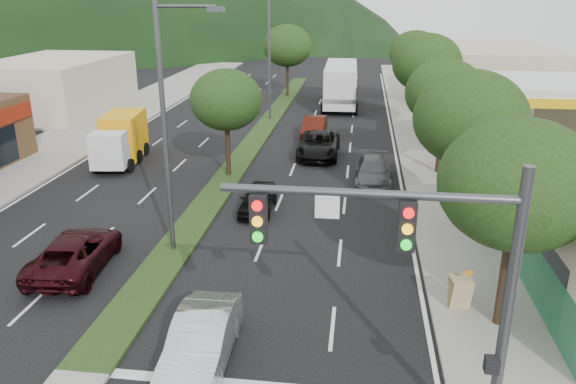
# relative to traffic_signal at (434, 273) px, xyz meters

# --- Properties ---
(ground) EXTENTS (160.00, 160.00, 0.00)m
(ground) POSITION_rel_traffic_signal_xyz_m (-9.03, 1.54, -4.65)
(ground) COLOR black
(ground) RESTS_ON ground
(sidewalk_right) EXTENTS (5.00, 90.00, 0.15)m
(sidewalk_right) POSITION_rel_traffic_signal_xyz_m (3.47, 26.54, -4.57)
(sidewalk_right) COLOR gray
(sidewalk_right) RESTS_ON ground
(sidewalk_left) EXTENTS (6.00, 90.00, 0.15)m
(sidewalk_left) POSITION_rel_traffic_signal_xyz_m (-22.03, 26.54, -4.57)
(sidewalk_left) COLOR gray
(sidewalk_left) RESTS_ON ground
(median) EXTENTS (1.60, 56.00, 0.12)m
(median) POSITION_rel_traffic_signal_xyz_m (-9.03, 29.54, -4.59)
(median) COLOR #1D3111
(median) RESTS_ON ground
(traffic_signal) EXTENTS (6.12, 0.40, 7.00)m
(traffic_signal) POSITION_rel_traffic_signal_xyz_m (0.00, 0.00, 0.00)
(traffic_signal) COLOR #47494C
(traffic_signal) RESTS_ON ground
(gas_canopy) EXTENTS (12.20, 8.20, 5.25)m
(gas_canopy) POSITION_rel_traffic_signal_xyz_m (9.97, 23.54, 0.00)
(gas_canopy) COLOR silver
(gas_canopy) RESTS_ON ground
(bldg_left_far) EXTENTS (9.00, 14.00, 4.60)m
(bldg_left_far) POSITION_rel_traffic_signal_xyz_m (-28.03, 35.54, -2.35)
(bldg_left_far) COLOR beige
(bldg_left_far) RESTS_ON ground
(bldg_right_far) EXTENTS (10.00, 16.00, 5.20)m
(bldg_right_far) POSITION_rel_traffic_signal_xyz_m (10.47, 45.54, -2.05)
(bldg_right_far) COLOR beige
(bldg_right_far) RESTS_ON ground
(tree_r_a) EXTENTS (4.60, 4.60, 6.63)m
(tree_r_a) POSITION_rel_traffic_signal_xyz_m (2.97, 5.54, 0.17)
(tree_r_a) COLOR black
(tree_r_a) RESTS_ON sidewalk_right
(tree_r_b) EXTENTS (4.80, 4.80, 6.94)m
(tree_r_b) POSITION_rel_traffic_signal_xyz_m (2.97, 13.54, 0.39)
(tree_r_b) COLOR black
(tree_r_b) RESTS_ON sidewalk_right
(tree_r_c) EXTENTS (4.40, 4.40, 6.48)m
(tree_r_c) POSITION_rel_traffic_signal_xyz_m (2.97, 21.54, 0.10)
(tree_r_c) COLOR black
(tree_r_c) RESTS_ON sidewalk_right
(tree_r_d) EXTENTS (5.00, 5.00, 7.17)m
(tree_r_d) POSITION_rel_traffic_signal_xyz_m (2.97, 31.54, 0.54)
(tree_r_d) COLOR black
(tree_r_d) RESTS_ON sidewalk_right
(tree_r_e) EXTENTS (4.60, 4.60, 6.71)m
(tree_r_e) POSITION_rel_traffic_signal_xyz_m (2.97, 41.54, 0.25)
(tree_r_e) COLOR black
(tree_r_e) RESTS_ON sidewalk_right
(tree_med_near) EXTENTS (4.00, 4.00, 6.02)m
(tree_med_near) POSITION_rel_traffic_signal_xyz_m (-9.03, 19.54, -0.22)
(tree_med_near) COLOR black
(tree_med_near) RESTS_ON median
(tree_med_far) EXTENTS (4.80, 4.80, 6.94)m
(tree_med_far) POSITION_rel_traffic_signal_xyz_m (-9.03, 45.54, 0.36)
(tree_med_far) COLOR black
(tree_med_far) RESTS_ON median
(streetlight_near) EXTENTS (2.60, 0.25, 10.00)m
(streetlight_near) POSITION_rel_traffic_signal_xyz_m (-8.82, 9.54, 0.94)
(streetlight_near) COLOR #47494C
(streetlight_near) RESTS_ON ground
(streetlight_mid) EXTENTS (2.60, 0.25, 10.00)m
(streetlight_mid) POSITION_rel_traffic_signal_xyz_m (-8.82, 34.54, 0.94)
(streetlight_mid) COLOR #47494C
(streetlight_mid) RESTS_ON ground
(sedan_silver) EXTENTS (1.69, 4.57, 1.49)m
(sedan_silver) POSITION_rel_traffic_signal_xyz_m (-5.85, 2.54, -3.90)
(sedan_silver) COLOR #BBBDC3
(sedan_silver) RESTS_ON ground
(suv_maroon) EXTENTS (2.76, 5.28, 1.42)m
(suv_maroon) POSITION_rel_traffic_signal_xyz_m (-12.19, 7.52, -3.94)
(suv_maroon) COLOR black
(suv_maroon) RESTS_ON ground
(car_queue_a) EXTENTS (1.52, 3.77, 1.28)m
(car_queue_a) POSITION_rel_traffic_signal_xyz_m (-6.37, 14.38, -4.00)
(car_queue_a) COLOR black
(car_queue_a) RESTS_ON ground
(car_queue_b) EXTENTS (1.96, 4.73, 1.37)m
(car_queue_b) POSITION_rel_traffic_signal_xyz_m (-0.79, 19.38, -3.96)
(car_queue_b) COLOR #494A4E
(car_queue_b) RESTS_ON ground
(car_queue_c) EXTENTS (1.66, 4.48, 1.46)m
(car_queue_c) POSITION_rel_traffic_signal_xyz_m (-4.91, 29.38, -3.91)
(car_queue_c) COLOR #46140B
(car_queue_c) RESTS_ON ground
(car_queue_d) EXTENTS (2.56, 5.49, 1.52)m
(car_queue_d) POSITION_rel_traffic_signal_xyz_m (-4.21, 24.38, -3.88)
(car_queue_d) COLOR black
(car_queue_d) RESTS_ON ground
(box_truck) EXTENTS (2.88, 6.12, 2.91)m
(box_truck) POSITION_rel_traffic_signal_xyz_m (-16.27, 21.60, -3.27)
(box_truck) COLOR silver
(box_truck) RESTS_ON ground
(motorhome) EXTENTS (3.33, 9.99, 3.81)m
(motorhome) POSITION_rel_traffic_signal_xyz_m (-3.53, 41.29, -2.62)
(motorhome) COLOR silver
(motorhome) RESTS_ON ground
(a_frame_sign) EXTENTS (0.78, 0.86, 1.51)m
(a_frame_sign) POSITION_rel_traffic_signal_xyz_m (1.88, 6.31, -3.83)
(a_frame_sign) COLOR tan
(a_frame_sign) RESTS_ON sidewalk_right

